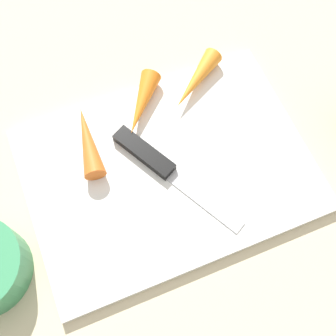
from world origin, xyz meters
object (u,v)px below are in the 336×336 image
carrot_shortest (140,104)px  carrot_medium (196,80)px  carrot_longest (88,140)px  knife (152,159)px  cutting_board (168,170)px

carrot_shortest → carrot_medium: bearing=132.1°
carrot_longest → knife: bearing=-120.3°
cutting_board → carrot_medium: 0.13m
knife → carrot_shortest: 0.08m
carrot_longest → carrot_medium: bearing=-72.3°
carrot_medium → cutting_board: bearing=14.8°
carrot_longest → carrot_shortest: 0.08m
carrot_medium → carrot_longest: (-0.17, -0.03, 0.00)m
cutting_board → carrot_longest: carrot_longest is taller
cutting_board → knife: (-0.02, 0.02, 0.01)m
cutting_board → knife: knife is taller
carrot_medium → carrot_shortest: carrot_shortest is taller
carrot_longest → carrot_shortest: bearing=-66.0°
cutting_board → carrot_shortest: carrot_shortest is taller
cutting_board → carrot_medium: size_ratio=3.60×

